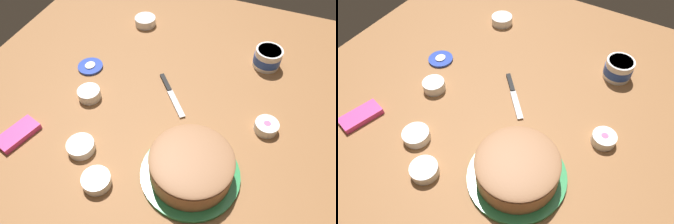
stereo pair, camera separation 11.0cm
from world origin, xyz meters
TOP-DOWN VIEW (x-y plane):
  - ground_plane at (0.00, 0.00)m, footprint 1.54×1.54m
  - frosted_cake at (0.29, 0.23)m, footprint 0.32×0.32m
  - frosting_tub at (-0.32, 0.36)m, footprint 0.11×0.11m
  - frosting_tub_lid at (-0.03, -0.32)m, footprint 0.10×0.10m
  - spreading_knife at (-0.02, 0.04)m, footprint 0.19×0.17m
  - sprinkle_bowl_pink at (0.02, 0.42)m, footprint 0.08×0.08m
  - sprinkle_bowl_rainbow at (0.34, -0.14)m, footprint 0.09×0.09m
  - sprinkle_bowl_orange at (0.12, -0.24)m, footprint 0.09×0.09m
  - sprinkle_bowl_blue at (-0.39, -0.23)m, footprint 0.10×0.10m
  - sprinkle_bowl_green at (0.43, -0.03)m, footprint 0.09×0.09m
  - candy_box_lower at (0.37, -0.37)m, footprint 0.16×0.11m

SIDE VIEW (x-z plane):
  - ground_plane at x=0.00m, z-range 0.00..0.00m
  - spreading_knife at x=-0.02m, z-range 0.00..0.01m
  - frosting_tub_lid at x=-0.03m, z-range 0.00..0.01m
  - candy_box_lower at x=0.37m, z-range 0.00..0.02m
  - sprinkle_bowl_rainbow at x=0.34m, z-range 0.00..0.03m
  - sprinkle_bowl_green at x=0.43m, z-range 0.00..0.04m
  - sprinkle_bowl_pink at x=0.02m, z-range 0.00..0.04m
  - sprinkle_bowl_orange at x=0.12m, z-range 0.00..0.04m
  - sprinkle_bowl_blue at x=-0.39m, z-range 0.00..0.04m
  - frosting_tub at x=-0.32m, z-range 0.00..0.08m
  - frosted_cake at x=0.29m, z-range 0.00..0.11m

